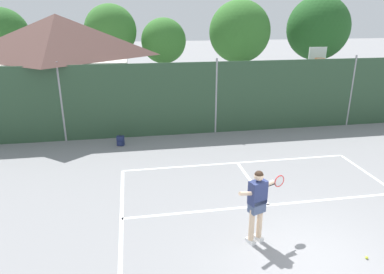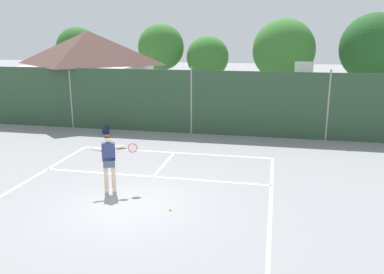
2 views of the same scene
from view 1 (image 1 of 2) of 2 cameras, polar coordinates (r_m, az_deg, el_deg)
The scene contains 9 objects.
ground_plane at distance 8.67m, azimuth 18.37°, elevation -18.56°, with size 120.00×120.00×0.00m, color gray.
court_markings at distance 9.12m, azimuth 16.45°, elevation -16.19°, with size 8.30×11.10×0.01m.
chainlink_fence at distance 15.75m, azimuth 3.87°, elevation 6.26°, with size 26.09×0.09×3.32m.
basketball_hoop at distance 18.93m, azimuth 19.12°, elevation 9.74°, with size 0.90×0.67×3.55m.
clubhouse_building at distance 18.66m, azimuth -20.22°, elevation 10.49°, with size 6.83×5.79×5.08m.
treeline_backdrop at distance 27.17m, azimuth 3.68°, elevation 16.50°, with size 26.83×4.34×6.35m.
tennis_player at distance 8.42m, azimuth 10.46°, elevation -9.94°, with size 1.33×0.66×1.85m.
tennis_ball at distance 9.21m, azimuth 26.20°, elevation -16.95°, with size 0.07×0.07×0.07m, color #CCE033.
backpack_navy at distance 14.79m, azimuth -11.40°, elevation -0.63°, with size 0.32×0.30×0.46m.
Camera 1 is at (-3.64, -5.88, 5.22)m, focal length 33.27 mm.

